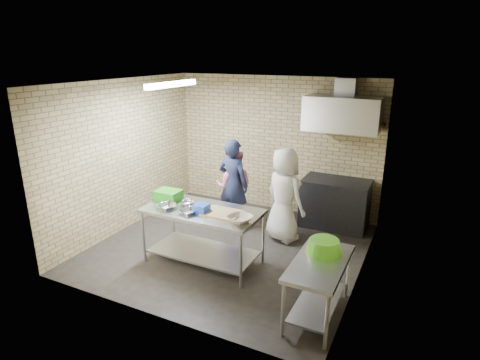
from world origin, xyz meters
name	(u,v)px	position (x,y,z in m)	size (l,w,h in m)	color
floor	(229,248)	(0.00, 0.00, 0.00)	(4.20, 4.20, 0.00)	black
ceiling	(228,82)	(0.00, 0.00, 2.70)	(4.20, 4.20, 0.00)	black
back_wall	(275,145)	(0.00, 2.00, 1.35)	(4.20, 0.06, 2.70)	tan
front_wall	(148,215)	(0.00, -2.00, 1.35)	(4.20, 0.06, 2.70)	tan
left_wall	(125,156)	(-2.10, 0.00, 1.35)	(0.06, 4.00, 2.70)	tan
right_wall	(366,190)	(2.10, 0.00, 1.35)	(0.06, 4.00, 2.70)	tan
prep_table	(203,236)	(-0.14, -0.60, 0.44)	(1.76, 0.88, 0.88)	#AFB2B6
side_counter	(318,289)	(1.80, -1.10, 0.38)	(0.60, 1.20, 0.75)	silver
stove	(335,203)	(1.35, 1.65, 0.45)	(1.20, 0.70, 0.90)	black
range_hood	(343,114)	(1.35, 1.70, 2.10)	(1.30, 0.60, 0.60)	silver
hood_duct	(346,87)	(1.35, 1.85, 2.55)	(0.35, 0.30, 0.30)	#A5A8AD
wall_shelf	(361,124)	(1.65, 1.89, 1.92)	(0.80, 0.20, 0.04)	#3F2B19
fluorescent_fixture	(172,84)	(-1.00, 0.00, 2.64)	(0.10, 1.25, 0.08)	white
green_crate	(168,195)	(-0.84, -0.48, 0.96)	(0.39, 0.29, 0.16)	#26951B
blue_tub	(202,208)	(-0.09, -0.70, 0.95)	(0.20, 0.20, 0.13)	blue
cutting_board	(222,213)	(0.21, -0.62, 0.90)	(0.54, 0.41, 0.03)	tan
mixing_bowl_a	(167,206)	(-0.64, -0.80, 0.92)	(0.28, 0.28, 0.07)	silver
mixing_bowl_b	(187,203)	(-0.44, -0.55, 0.91)	(0.21, 0.21, 0.07)	silver
mixing_bowl_c	(188,212)	(-0.24, -0.82, 0.91)	(0.25, 0.25, 0.06)	silver
ceramic_bowl	(240,219)	(0.56, -0.75, 0.92)	(0.34, 0.34, 0.08)	#C3B69C
green_basin	(324,246)	(1.78, -0.85, 0.83)	(0.46, 0.46, 0.17)	#59C626
bottle_red	(347,117)	(1.40, 1.89, 2.03)	(0.07, 0.07, 0.18)	#B22619
bottle_green	(371,119)	(1.80, 1.89, 2.02)	(0.06, 0.06, 0.15)	green
man_navy	(233,184)	(-0.32, 0.79, 0.84)	(0.61, 0.40, 1.67)	black
woman_pink	(234,187)	(-0.39, 0.94, 0.72)	(0.70, 0.54, 1.44)	#D47096
woman_white	(284,195)	(0.68, 0.73, 0.81)	(0.80, 0.52, 1.63)	white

